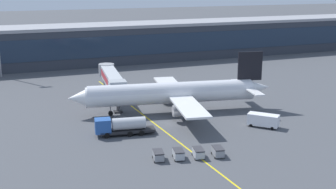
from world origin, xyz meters
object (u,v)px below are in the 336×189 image
(baggage_cart_2, at_px, (198,153))
(lavatory_truck, at_px, (264,120))
(fuel_tanker, at_px, (121,126))
(baggage_cart_0, at_px, (158,155))
(main_airliner, at_px, (172,93))
(baggage_cart_1, at_px, (179,154))
(baggage_cart_3, at_px, (218,151))

(baggage_cart_2, bearing_deg, lavatory_truck, 26.87)
(fuel_tanker, xyz_separation_m, baggage_cart_2, (8.57, -14.64, -0.96))
(lavatory_truck, height_order, baggage_cart_2, lavatory_truck)
(lavatory_truck, xyz_separation_m, baggage_cart_0, (-24.35, -7.86, -0.64))
(main_airliner, relative_size, baggage_cart_2, 14.91)
(main_airliner, distance_m, fuel_tanker, 17.46)
(fuel_tanker, height_order, baggage_cart_2, fuel_tanker)
(baggage_cart_0, bearing_deg, lavatory_truck, 17.89)
(fuel_tanker, xyz_separation_m, baggage_cart_0, (2.30, -13.34, -0.96))
(lavatory_truck, relative_size, baggage_cart_1, 2.00)
(lavatory_truck, bearing_deg, baggage_cart_3, -146.73)
(baggage_cart_1, relative_size, baggage_cart_2, 1.00)
(baggage_cart_3, bearing_deg, baggage_cart_0, 168.29)
(main_airliner, relative_size, baggage_cart_0, 14.91)
(lavatory_truck, distance_m, baggage_cart_3, 17.90)
(main_airliner, xyz_separation_m, fuel_tanker, (-14.08, -10.01, -2.50))
(lavatory_truck, xyz_separation_m, baggage_cart_3, (-14.95, -9.81, -0.64))
(fuel_tanker, distance_m, baggage_cart_1, 15.04)
(main_airliner, xyz_separation_m, baggage_cart_3, (-2.38, -25.30, -3.46))
(main_airliner, height_order, baggage_cart_1, main_airliner)
(main_airliner, relative_size, fuel_tanker, 3.92)
(lavatory_truck, height_order, baggage_cart_0, lavatory_truck)
(lavatory_truck, bearing_deg, baggage_cart_1, -158.14)
(fuel_tanker, bearing_deg, lavatory_truck, -11.62)
(baggage_cart_3, bearing_deg, baggage_cart_2, 168.29)
(fuel_tanker, relative_size, lavatory_truck, 1.90)
(baggage_cart_1, distance_m, baggage_cart_2, 3.20)
(main_airliner, bearing_deg, lavatory_truck, -50.93)
(fuel_tanker, xyz_separation_m, baggage_cart_3, (11.70, -15.29, -0.96))
(fuel_tanker, bearing_deg, baggage_cart_2, -59.66)
(fuel_tanker, distance_m, baggage_cart_2, 16.99)
(baggage_cart_0, bearing_deg, baggage_cart_1, -11.71)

